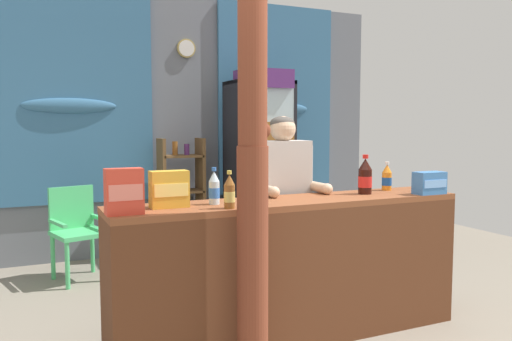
# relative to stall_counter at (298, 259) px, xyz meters

# --- Properties ---
(ground_plane) EXTENTS (8.21, 8.21, 0.00)m
(ground_plane) POSITION_rel_stall_counter_xyz_m (-0.01, 0.91, -0.56)
(ground_plane) COLOR gray
(back_wall_curtained) EXTENTS (5.03, 0.22, 2.87)m
(back_wall_curtained) POSITION_rel_stall_counter_xyz_m (-0.01, 2.85, 0.92)
(back_wall_curtained) COLOR slate
(back_wall_curtained) RESTS_ON ground
(stall_counter) EXTENTS (2.44, 0.47, 0.95)m
(stall_counter) POSITION_rel_stall_counter_xyz_m (0.00, 0.00, 0.00)
(stall_counter) COLOR brown
(stall_counter) RESTS_ON ground
(timber_post) EXTENTS (0.20, 0.18, 2.65)m
(timber_post) POSITION_rel_stall_counter_xyz_m (-0.46, -0.29, 0.71)
(timber_post) COLOR brown
(timber_post) RESTS_ON ground
(drink_fridge) EXTENTS (0.65, 0.61, 2.03)m
(drink_fridge) POSITION_rel_stall_counter_xyz_m (0.79, 2.28, 0.54)
(drink_fridge) COLOR black
(drink_fridge) RESTS_ON ground
(bottle_shelf_rack) EXTENTS (0.48, 0.28, 1.29)m
(bottle_shelf_rack) POSITION_rel_stall_counter_xyz_m (-0.03, 2.56, 0.11)
(bottle_shelf_rack) COLOR brown
(bottle_shelf_rack) RESTS_ON ground
(plastic_lawn_chair) EXTENTS (0.54, 0.54, 0.86)m
(plastic_lawn_chair) POSITION_rel_stall_counter_xyz_m (-1.17, 2.13, -0.07)
(plastic_lawn_chair) COLOR #4CC675
(plastic_lawn_chair) RESTS_ON ground
(shopkeeper) EXTENTS (0.50, 0.42, 1.51)m
(shopkeeper) POSITION_rel_stall_counter_xyz_m (0.13, 0.47, 0.38)
(shopkeeper) COLOR #28282D
(shopkeeper) RESTS_ON ground
(soda_bottle_cola) EXTENTS (0.10, 0.10, 0.28)m
(soda_bottle_cola) POSITION_rel_stall_counter_xyz_m (0.61, 0.12, 0.50)
(soda_bottle_cola) COLOR black
(soda_bottle_cola) RESTS_ON stall_counter
(soda_bottle_water) EXTENTS (0.07, 0.07, 0.23)m
(soda_bottle_water) POSITION_rel_stall_counter_xyz_m (-0.54, 0.12, 0.48)
(soda_bottle_water) COLOR silver
(soda_bottle_water) RESTS_ON stall_counter
(soda_bottle_orange_soda) EXTENTS (0.07, 0.07, 0.22)m
(soda_bottle_orange_soda) POSITION_rel_stall_counter_xyz_m (0.89, 0.22, 0.47)
(soda_bottle_orange_soda) COLOR orange
(soda_bottle_orange_soda) RESTS_ON stall_counter
(soda_bottle_iced_tea) EXTENTS (0.07, 0.07, 0.23)m
(soda_bottle_iced_tea) POSITION_rel_stall_counter_xyz_m (-0.51, -0.07, 0.48)
(soda_bottle_iced_tea) COLOR brown
(soda_bottle_iced_tea) RESTS_ON stall_counter
(snack_box_biscuit) EXTENTS (0.22, 0.12, 0.16)m
(snack_box_biscuit) POSITION_rel_stall_counter_xyz_m (1.03, -0.08, 0.46)
(snack_box_biscuit) COLOR #3D75B7
(snack_box_biscuit) RESTS_ON stall_counter
(snack_box_choco_powder) EXTENTS (0.23, 0.11, 0.22)m
(snack_box_choco_powder) POSITION_rel_stall_counter_xyz_m (-0.83, 0.11, 0.49)
(snack_box_choco_powder) COLOR gold
(snack_box_choco_powder) RESTS_ON stall_counter
(snack_box_crackers) EXTENTS (0.20, 0.11, 0.26)m
(snack_box_crackers) POSITION_rel_stall_counter_xyz_m (-1.12, -0.02, 0.51)
(snack_box_crackers) COLOR #E5422D
(snack_box_crackers) RESTS_ON stall_counter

